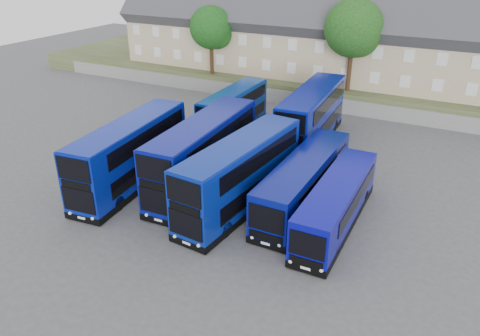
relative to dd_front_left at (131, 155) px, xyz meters
name	(u,v)px	position (x,y,z in m)	size (l,w,h in m)	color
ground	(202,217)	(6.78, -1.60, -2.26)	(120.00, 120.00, 0.00)	#4C4C52
retaining_wall	(323,103)	(6.78, 22.40, -1.51)	(70.00, 0.40, 1.50)	slate
earth_bank	(350,79)	(6.78, 32.40, -1.26)	(80.00, 20.00, 2.00)	#3D4B2A
terrace_row	(373,39)	(9.78, 28.40, 4.33)	(60.00, 10.40, 11.20)	tan
dd_front_left	(131,155)	(0.00, 0.00, 0.00)	(3.85, 11.80, 4.61)	#081B95
dd_front_mid	(204,155)	(4.64, 2.25, 0.09)	(3.42, 12.18, 4.79)	#071087
dd_front_right	(240,176)	(8.34, 0.71, -0.02)	(3.58, 11.67, 4.57)	#072091
dd_rear_left	(233,112)	(1.49, 12.48, -0.34)	(2.46, 9.92, 3.92)	#083699
dd_rear_right	(311,118)	(8.67, 13.18, 0.08)	(3.47, 12.13, 4.77)	#08169B
coach_east_a	(304,183)	(11.87, 2.93, -0.68)	(2.53, 11.84, 3.23)	#060F7A
coach_east_b	(336,205)	(14.57, 1.36, -0.82)	(2.42, 10.85, 2.95)	#080999
tree_west	(213,29)	(-7.08, 23.50, 4.79)	(4.80, 4.80, 7.65)	#382314
tree_mid	(355,30)	(8.92, 24.00, 5.80)	(5.76, 5.76, 9.18)	#382314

